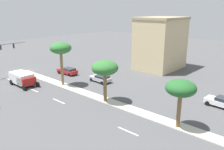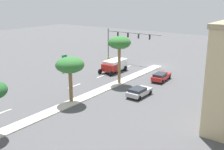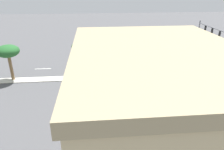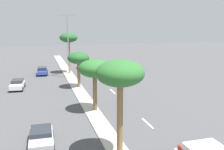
% 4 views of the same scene
% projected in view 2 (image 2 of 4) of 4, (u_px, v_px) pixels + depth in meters
% --- Properties ---
extents(ground_plane, '(160.00, 160.00, 0.00)m').
position_uv_depth(ground_plane, '(48.00, 114.00, 33.93)').
color(ground_plane, '#4C4C4F').
extents(lane_stripe_near, '(0.20, 2.80, 0.01)m').
position_uv_depth(lane_stripe_near, '(127.00, 67.00, 56.35)').
color(lane_stripe_near, silver).
rests_on(lane_stripe_near, ground).
extents(lane_stripe_front, '(0.20, 2.80, 0.01)m').
position_uv_depth(lane_stripe_front, '(102.00, 76.00, 49.81)').
color(lane_stripe_front, silver).
rests_on(lane_stripe_front, ground).
extents(lane_stripe_outboard, '(0.20, 2.80, 0.01)m').
position_uv_depth(lane_stripe_outboard, '(74.00, 86.00, 44.30)').
color(lane_stripe_outboard, silver).
rests_on(lane_stripe_outboard, ground).
extents(lane_stripe_center, '(0.20, 2.80, 0.01)m').
position_uv_depth(lane_stripe_center, '(2.00, 113.00, 34.20)').
color(lane_stripe_center, silver).
rests_on(lane_stripe_center, ground).
extents(traffic_signal_gantry, '(13.16, 0.53, 6.89)m').
position_uv_depth(traffic_signal_gantry, '(121.00, 41.00, 60.09)').
color(traffic_signal_gantry, slate).
rests_on(traffic_signal_gantry, ground).
extents(directional_road_sign, '(0.10, 1.34, 3.13)m').
position_uv_depth(directional_road_sign, '(65.00, 60.00, 52.28)').
color(directional_road_sign, gray).
rests_on(directional_road_sign, ground).
extents(palm_tree_leading, '(3.66, 3.66, 7.55)m').
position_uv_depth(palm_tree_leading, '(119.00, 44.00, 44.10)').
color(palm_tree_leading, olive).
rests_on(palm_tree_leading, median_curb).
extents(palm_tree_trailing, '(3.78, 3.78, 6.04)m').
position_uv_depth(palm_tree_trailing, '(70.00, 66.00, 36.35)').
color(palm_tree_trailing, brown).
rests_on(palm_tree_trailing, median_curb).
extents(sedan_red_inboard, '(2.20, 4.66, 1.37)m').
position_uv_depth(sedan_red_inboard, '(161.00, 76.00, 46.85)').
color(sedan_red_inboard, red).
rests_on(sedan_red_inboard, ground).
extents(sedan_silver_center, '(2.19, 4.23, 1.30)m').
position_uv_depth(sedan_silver_center, '(139.00, 92.00, 39.55)').
color(sedan_silver_center, '#B2B2B7').
rests_on(sedan_silver_center, ground).
extents(box_truck, '(2.76, 5.88, 2.22)m').
position_uv_depth(box_truck, '(114.00, 65.00, 52.18)').
color(box_truck, '#B21E19').
rests_on(box_truck, ground).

